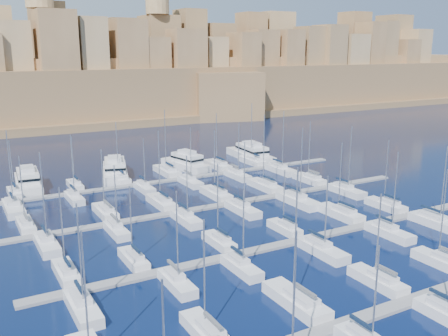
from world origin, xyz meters
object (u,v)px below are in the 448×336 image
motor_yacht_b (115,170)px  sailboat_4 (441,261)px  motor_yacht_a (28,181)px  motor_yacht_c (186,163)px  motor_yacht_d (251,153)px  sailboat_2 (297,301)px

motor_yacht_b → sailboat_4: bearing=-71.0°
motor_yacht_a → motor_yacht_c: bearing=-1.0°
motor_yacht_b → motor_yacht_d: same height
sailboat_2 → motor_yacht_d: bearing=61.6°
motor_yacht_a → motor_yacht_c: same height
motor_yacht_b → sailboat_2: bearing=-90.0°
motor_yacht_a → motor_yacht_d: (57.77, 1.13, 0.00)m
sailboat_2 → motor_yacht_b: sailboat_2 is taller
motor_yacht_c → sailboat_2: bearing=-104.5°
sailboat_2 → motor_yacht_b: size_ratio=0.91×
motor_yacht_b → motor_yacht_c: bearing=-4.5°
motor_yacht_d → sailboat_4: bearing=-100.9°
sailboat_4 → motor_yacht_d: size_ratio=0.74×
motor_yacht_a → motor_yacht_d: bearing=1.1°
sailboat_2 → sailboat_4: 24.50m
motor_yacht_a → motor_yacht_b: 19.57m
sailboat_4 → motor_yacht_b: size_ratio=0.75×
sailboat_2 → sailboat_4: (24.49, -0.82, -0.04)m
motor_yacht_b → motor_yacht_c: 17.90m
sailboat_2 → motor_yacht_b: 70.27m
motor_yacht_a → sailboat_2: bearing=-74.3°
motor_yacht_a → motor_yacht_c: 37.41m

